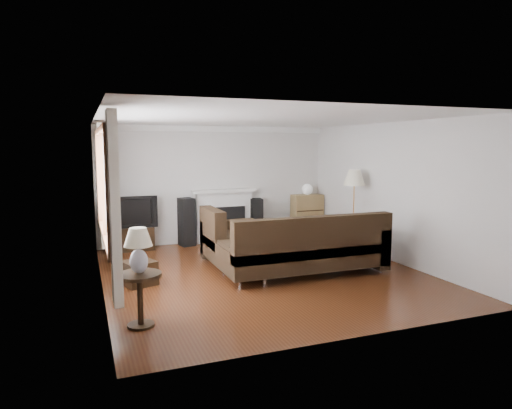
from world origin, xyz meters
name	(u,v)px	position (x,y,z in m)	size (l,w,h in m)	color
room	(263,197)	(0.00, 0.00, 1.25)	(5.10, 5.60, 2.54)	#482210
window	(103,184)	(-2.45, -0.20, 1.55)	(0.12, 2.74, 1.54)	brown
curtain_near	(115,209)	(-2.40, -1.72, 1.40)	(0.10, 0.35, 2.10)	beige
curtain_far	(102,186)	(-2.40, 1.32, 1.40)	(0.10, 0.35, 2.10)	beige
fireplace	(224,215)	(0.15, 2.64, 0.57)	(1.40, 0.26, 1.15)	white
tv_stand	(130,239)	(-1.87, 2.50, 0.23)	(0.94, 0.42, 0.47)	black
television	(129,212)	(-1.87, 2.50, 0.78)	(1.09, 0.14, 0.63)	black
speaker_left	(187,222)	(-0.70, 2.53, 0.50)	(0.28, 0.33, 1.00)	black
speaker_right	(256,219)	(0.86, 2.55, 0.46)	(0.26, 0.31, 0.93)	black
bookshelf	(307,215)	(2.12, 2.53, 0.49)	(0.71, 0.34, 0.97)	olive
globe_lamp	(307,189)	(2.12, 2.53, 1.09)	(0.24, 0.24, 0.24)	white
sectional_sofa	(303,246)	(0.60, -0.29, 0.47)	(2.91, 2.12, 0.94)	black
coffee_table	(266,242)	(0.57, 1.23, 0.24)	(1.23, 0.67, 0.48)	#966F48
footstool	(139,273)	(-1.97, 0.06, 0.18)	(0.43, 0.43, 0.36)	black
floor_lamp	(353,211)	(2.20, 0.74, 0.81)	(0.42, 0.42, 1.62)	#C98A46
side_table	(140,300)	(-2.15, -1.59, 0.31)	(0.50, 0.50, 0.63)	black
table_lamp	(139,251)	(-2.15, -1.59, 0.89)	(0.32, 0.32, 0.52)	silver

